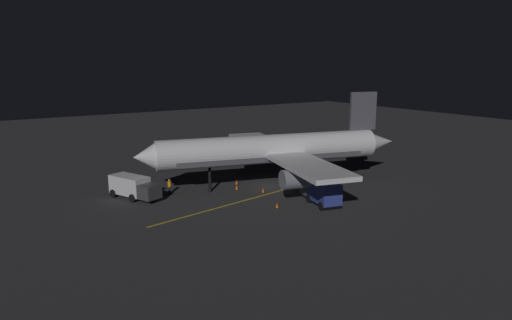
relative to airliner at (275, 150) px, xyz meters
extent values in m
cube|color=#2D2D2F|center=(0.14, 0.55, -4.52)|extent=(180.00, 180.00, 0.20)
cube|color=gold|center=(-2.84, 4.55, -4.42)|extent=(5.47, 27.22, 0.01)
cylinder|color=white|center=(0.14, 0.55, 0.20)|extent=(9.94, 26.95, 3.41)
cube|color=#4C4C56|center=(0.14, 0.55, -0.73)|extent=(8.78, 22.99, 0.61)
cone|color=white|center=(3.71, 14.60, 0.20)|extent=(3.91, 3.47, 3.34)
cone|color=white|center=(-3.56, -13.99, 0.20)|extent=(3.98, 4.72, 3.07)
cube|color=#4C4C56|center=(-2.93, -11.53, 4.30)|extent=(1.24, 3.58, 4.78)
cube|color=white|center=(-8.05, 1.25, -0.31)|extent=(13.60, 7.81, 0.50)
cylinder|color=slate|center=(-7.14, 2.25, -1.71)|extent=(2.82, 3.62, 2.10)
cube|color=white|center=(7.67, -2.75, -0.31)|extent=(13.60, 7.81, 0.50)
cylinder|color=slate|center=(7.34, -1.43, -1.71)|extent=(2.82, 3.62, 2.10)
cylinder|color=black|center=(1.97, 7.73, -2.96)|extent=(0.44, 0.44, 2.92)
cylinder|color=black|center=(-2.42, -1.22, -2.96)|extent=(0.44, 0.44, 2.92)
cylinder|color=black|center=(1.54, -2.22, -2.96)|extent=(0.44, 0.44, 2.92)
cube|color=silver|center=(4.75, 16.25, -2.96)|extent=(5.01, 3.64, 2.02)
cube|color=#38383D|center=(1.79, 15.07, -3.22)|extent=(2.41, 2.52, 1.50)
cylinder|color=black|center=(3.26, 15.66, -3.97)|extent=(1.69, 2.48, 0.90)
cylinder|color=black|center=(6.23, 16.85, -3.97)|extent=(1.69, 2.48, 0.90)
cube|color=navy|center=(-9.22, 0.19, -2.91)|extent=(4.38, 2.94, 2.12)
cube|color=#38383D|center=(-6.39, -0.46, -3.22)|extent=(2.20, 2.34, 1.50)
cylinder|color=black|center=(-7.85, -0.13, -3.97)|extent=(1.39, 2.45, 0.90)
cylinder|color=black|center=(-10.59, 0.50, -3.97)|extent=(1.39, 2.45, 0.90)
cylinder|color=black|center=(3.72, 12.00, -4.00)|extent=(0.32, 0.32, 0.85)
cylinder|color=orange|center=(3.72, 12.00, -3.25)|extent=(0.40, 0.40, 0.65)
sphere|color=tan|center=(3.72, 12.00, -2.80)|extent=(0.24, 0.24, 0.24)
cone|color=#EA590F|center=(1.04, 4.68, -4.15)|extent=(0.36, 0.36, 0.55)
cube|color=black|center=(1.04, 4.68, -4.41)|extent=(0.50, 0.50, 0.03)
cone|color=#EA590F|center=(-7.24, 4.78, -4.15)|extent=(0.36, 0.36, 0.55)
cube|color=black|center=(-7.24, 4.78, -4.41)|extent=(0.50, 0.50, 0.03)
cone|color=#EA590F|center=(3.14, 3.45, -4.15)|extent=(0.36, 0.36, 0.55)
cube|color=black|center=(3.14, 3.45, -4.41)|extent=(0.50, 0.50, 0.03)
cone|color=#EA590F|center=(-1.70, 2.79, -4.15)|extent=(0.36, 0.36, 0.55)
cube|color=black|center=(-1.70, 2.79, -4.41)|extent=(0.50, 0.50, 0.03)
camera|label=1|loc=(-44.57, 31.76, 10.37)|focal=32.70mm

